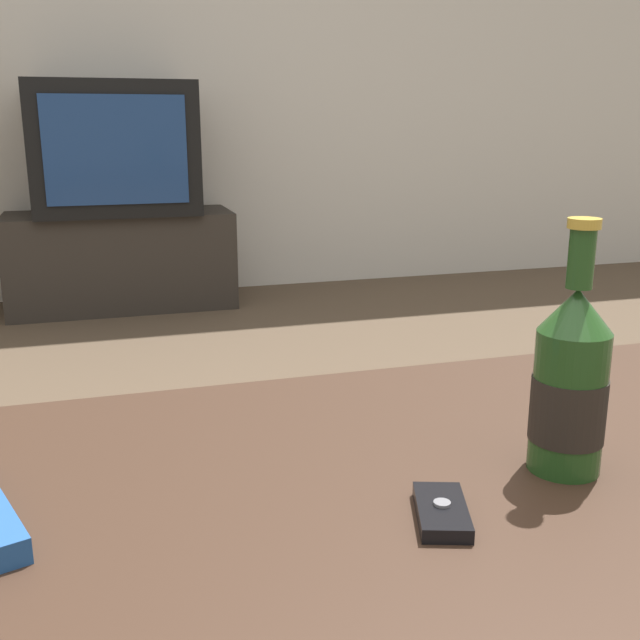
{
  "coord_description": "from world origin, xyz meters",
  "views": [
    {
      "loc": [
        -0.22,
        -0.61,
        0.8
      ],
      "look_at": [
        0.06,
        0.31,
        0.54
      ],
      "focal_mm": 42.0,
      "sensor_mm": 36.0,
      "label": 1
    }
  ],
  "objects_px": {
    "television": "(114,148)",
    "beer_bottle": "(570,384)",
    "tv_stand": "(122,260)",
    "cell_phone": "(442,511)"
  },
  "relations": [
    {
      "from": "tv_stand",
      "to": "television",
      "type": "distance_m",
      "value": 0.48
    },
    {
      "from": "television",
      "to": "cell_phone",
      "type": "bearing_deg",
      "value": -86.34
    },
    {
      "from": "tv_stand",
      "to": "cell_phone",
      "type": "xyz_separation_m",
      "value": [
        0.18,
        -2.8,
        0.24
      ]
    },
    {
      "from": "television",
      "to": "beer_bottle",
      "type": "bearing_deg",
      "value": -82.78
    },
    {
      "from": "tv_stand",
      "to": "beer_bottle",
      "type": "xyz_separation_m",
      "value": [
        0.35,
        -2.74,
        0.33
      ]
    },
    {
      "from": "television",
      "to": "cell_phone",
      "type": "height_order",
      "value": "television"
    },
    {
      "from": "beer_bottle",
      "to": "tv_stand",
      "type": "bearing_deg",
      "value": 97.21
    },
    {
      "from": "tv_stand",
      "to": "cell_phone",
      "type": "relative_size",
      "value": 9.59
    },
    {
      "from": "beer_bottle",
      "to": "cell_phone",
      "type": "height_order",
      "value": "beer_bottle"
    },
    {
      "from": "tv_stand",
      "to": "beer_bottle",
      "type": "relative_size",
      "value": 3.63
    }
  ]
}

